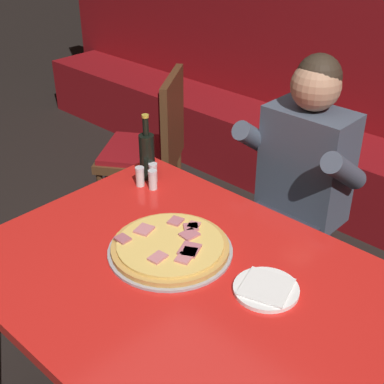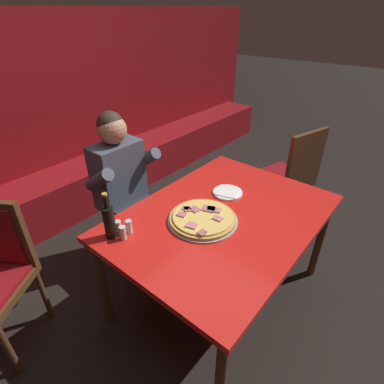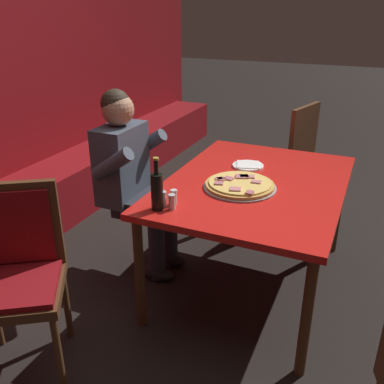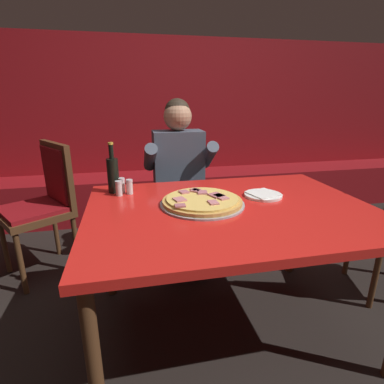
{
  "view_description": "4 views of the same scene",
  "coord_description": "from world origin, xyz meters",
  "px_view_note": "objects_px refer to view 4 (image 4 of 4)",
  "views": [
    {
      "loc": [
        0.95,
        -0.98,
        1.88
      ],
      "look_at": [
        -0.14,
        0.18,
        0.94
      ],
      "focal_mm": 50.0,
      "sensor_mm": 36.0,
      "label": 1
    },
    {
      "loc": [
        -1.33,
        -0.84,
        1.88
      ],
      "look_at": [
        -0.21,
        0.09,
        0.98
      ],
      "focal_mm": 28.0,
      "sensor_mm": 36.0,
      "label": 2
    },
    {
      "loc": [
        -2.41,
        -0.63,
        1.76
      ],
      "look_at": [
        -0.24,
        0.33,
        0.72
      ],
      "focal_mm": 40.0,
      "sensor_mm": 36.0,
      "label": 3
    },
    {
      "loc": [
        -0.49,
        -1.35,
        1.29
      ],
      "look_at": [
        -0.13,
        0.35,
        0.73
      ],
      "focal_mm": 28.0,
      "sensor_mm": 36.0,
      "label": 4
    }
  ],
  "objects_px": {
    "pizza": "(202,201)",
    "shaker_red_pepper_flakes": "(130,187)",
    "main_dining_table": "(231,219)",
    "shaker_oregano": "(119,189)",
    "shaker_parmesan": "(122,186)",
    "dining_chair_far_left": "(44,199)",
    "plate_white_paper": "(263,195)",
    "diner_seated_blue_shirt": "(180,177)",
    "beer_bottle": "(113,174)"
  },
  "relations": [
    {
      "from": "main_dining_table",
      "to": "dining_chair_far_left",
      "type": "height_order",
      "value": "dining_chair_far_left"
    },
    {
      "from": "main_dining_table",
      "to": "dining_chair_far_left",
      "type": "relative_size",
      "value": 1.49
    },
    {
      "from": "main_dining_table",
      "to": "pizza",
      "type": "bearing_deg",
      "value": 155.43
    },
    {
      "from": "shaker_parmesan",
      "to": "diner_seated_blue_shirt",
      "type": "relative_size",
      "value": 0.07
    },
    {
      "from": "plate_white_paper",
      "to": "dining_chair_far_left",
      "type": "bearing_deg",
      "value": 150.35
    },
    {
      "from": "pizza",
      "to": "shaker_oregano",
      "type": "height_order",
      "value": "shaker_oregano"
    },
    {
      "from": "pizza",
      "to": "shaker_red_pepper_flakes",
      "type": "distance_m",
      "value": 0.45
    },
    {
      "from": "plate_white_paper",
      "to": "shaker_oregano",
      "type": "relative_size",
      "value": 2.44
    },
    {
      "from": "diner_seated_blue_shirt",
      "to": "pizza",
      "type": "bearing_deg",
      "value": -91.14
    },
    {
      "from": "pizza",
      "to": "diner_seated_blue_shirt",
      "type": "distance_m",
      "value": 0.76
    },
    {
      "from": "shaker_red_pepper_flakes",
      "to": "dining_chair_far_left",
      "type": "distance_m",
      "value": 0.87
    },
    {
      "from": "main_dining_table",
      "to": "shaker_red_pepper_flakes",
      "type": "distance_m",
      "value": 0.61
    },
    {
      "from": "main_dining_table",
      "to": "shaker_parmesan",
      "type": "bearing_deg",
      "value": 146.15
    },
    {
      "from": "main_dining_table",
      "to": "dining_chair_far_left",
      "type": "distance_m",
      "value": 1.44
    },
    {
      "from": "plate_white_paper",
      "to": "diner_seated_blue_shirt",
      "type": "relative_size",
      "value": 0.16
    },
    {
      "from": "plate_white_paper",
      "to": "shaker_parmesan",
      "type": "height_order",
      "value": "shaker_parmesan"
    },
    {
      "from": "shaker_red_pepper_flakes",
      "to": "dining_chair_far_left",
      "type": "relative_size",
      "value": 0.09
    },
    {
      "from": "plate_white_paper",
      "to": "shaker_parmesan",
      "type": "distance_m",
      "value": 0.81
    },
    {
      "from": "plate_white_paper",
      "to": "shaker_parmesan",
      "type": "relative_size",
      "value": 2.44
    },
    {
      "from": "beer_bottle",
      "to": "dining_chair_far_left",
      "type": "distance_m",
      "value": 0.8
    },
    {
      "from": "shaker_parmesan",
      "to": "dining_chair_far_left",
      "type": "relative_size",
      "value": 0.09
    },
    {
      "from": "beer_bottle",
      "to": "plate_white_paper",
      "type": "bearing_deg",
      "value": -17.18
    },
    {
      "from": "main_dining_table",
      "to": "shaker_oregano",
      "type": "height_order",
      "value": "shaker_oregano"
    },
    {
      "from": "beer_bottle",
      "to": "shaker_oregano",
      "type": "distance_m",
      "value": 0.11
    },
    {
      "from": "pizza",
      "to": "plate_white_paper",
      "type": "distance_m",
      "value": 0.37
    },
    {
      "from": "beer_bottle",
      "to": "shaker_oregano",
      "type": "relative_size",
      "value": 3.4
    },
    {
      "from": "beer_bottle",
      "to": "pizza",
      "type": "bearing_deg",
      "value": -34.67
    },
    {
      "from": "shaker_parmesan",
      "to": "shaker_oregano",
      "type": "bearing_deg",
      "value": -104.36
    },
    {
      "from": "pizza",
      "to": "shaker_oregano",
      "type": "xyz_separation_m",
      "value": [
        -0.42,
        0.24,
        0.02
      ]
    },
    {
      "from": "shaker_red_pepper_flakes",
      "to": "diner_seated_blue_shirt",
      "type": "distance_m",
      "value": 0.63
    },
    {
      "from": "shaker_oregano",
      "to": "shaker_red_pepper_flakes",
      "type": "bearing_deg",
      "value": 16.69
    },
    {
      "from": "shaker_red_pepper_flakes",
      "to": "shaker_oregano",
      "type": "bearing_deg",
      "value": -163.31
    },
    {
      "from": "pizza",
      "to": "shaker_oregano",
      "type": "bearing_deg",
      "value": 150.26
    },
    {
      "from": "main_dining_table",
      "to": "plate_white_paper",
      "type": "distance_m",
      "value": 0.27
    },
    {
      "from": "dining_chair_far_left",
      "to": "beer_bottle",
      "type": "bearing_deg",
      "value": -44.18
    },
    {
      "from": "diner_seated_blue_shirt",
      "to": "dining_chair_far_left",
      "type": "xyz_separation_m",
      "value": [
        -1.0,
        0.08,
        -0.14
      ]
    },
    {
      "from": "main_dining_table",
      "to": "dining_chair_far_left",
      "type": "xyz_separation_m",
      "value": [
        -1.12,
        0.89,
        -0.11
      ]
    },
    {
      "from": "shaker_red_pepper_flakes",
      "to": "dining_chair_far_left",
      "type": "xyz_separation_m",
      "value": [
        -0.62,
        0.57,
        -0.22
      ]
    },
    {
      "from": "diner_seated_blue_shirt",
      "to": "dining_chair_far_left",
      "type": "relative_size",
      "value": 1.31
    },
    {
      "from": "beer_bottle",
      "to": "dining_chair_far_left",
      "type": "bearing_deg",
      "value": 135.82
    },
    {
      "from": "diner_seated_blue_shirt",
      "to": "main_dining_table",
      "type": "bearing_deg",
      "value": -81.53
    },
    {
      "from": "beer_bottle",
      "to": "shaker_parmesan",
      "type": "xyz_separation_m",
      "value": [
        0.05,
        -0.01,
        -0.07
      ]
    },
    {
      "from": "pizza",
      "to": "plate_white_paper",
      "type": "bearing_deg",
      "value": 9.28
    },
    {
      "from": "plate_white_paper",
      "to": "dining_chair_far_left",
      "type": "xyz_separation_m",
      "value": [
        -1.35,
        0.77,
        -0.19
      ]
    },
    {
      "from": "main_dining_table",
      "to": "shaker_oregano",
      "type": "bearing_deg",
      "value": 151.48
    },
    {
      "from": "shaker_parmesan",
      "to": "diner_seated_blue_shirt",
      "type": "height_order",
      "value": "diner_seated_blue_shirt"
    },
    {
      "from": "pizza",
      "to": "diner_seated_blue_shirt",
      "type": "bearing_deg",
      "value": 88.86
    },
    {
      "from": "plate_white_paper",
      "to": "shaker_oregano",
      "type": "distance_m",
      "value": 0.81
    },
    {
      "from": "shaker_red_pepper_flakes",
      "to": "dining_chair_far_left",
      "type": "bearing_deg",
      "value": 137.42
    },
    {
      "from": "plate_white_paper",
      "to": "beer_bottle",
      "type": "xyz_separation_m",
      "value": [
        -0.82,
        0.25,
        0.1
      ]
    }
  ]
}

